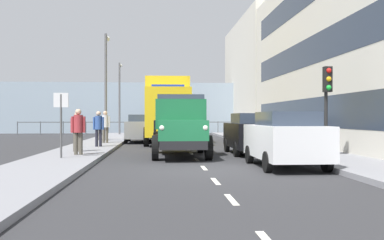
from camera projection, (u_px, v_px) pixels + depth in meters
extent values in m
plane|color=#2D2D30|center=(188.00, 150.00, 20.35)|extent=(80.00, 80.00, 0.00)
cube|color=gray|center=(286.00, 148.00, 20.71)|extent=(2.52, 38.95, 0.15)
cube|color=gray|center=(87.00, 149.00, 20.00)|extent=(2.52, 38.95, 0.15)
cube|color=silver|center=(231.00, 199.00, 8.06)|extent=(0.12, 1.10, 0.01)
cube|color=silver|center=(216.00, 181.00, 10.36)|extent=(0.12, 1.10, 0.01)
cube|color=silver|center=(204.00, 168.00, 13.09)|extent=(0.12, 1.10, 0.01)
cube|color=silver|center=(197.00, 159.00, 15.74)|extent=(0.12, 1.10, 0.01)
cube|color=silver|center=(191.00, 153.00, 18.44)|extent=(0.12, 1.10, 0.01)
cube|color=silver|center=(188.00, 149.00, 20.70)|extent=(0.12, 1.10, 0.01)
cube|color=silver|center=(185.00, 146.00, 23.29)|extent=(0.12, 1.10, 0.01)
cube|color=silver|center=(182.00, 143.00, 25.75)|extent=(0.12, 1.10, 0.01)
cube|color=silver|center=(180.00, 141.00, 28.44)|extent=(0.12, 1.10, 0.01)
cube|color=silver|center=(179.00, 139.00, 30.67)|extent=(0.12, 1.10, 0.01)
cube|color=silver|center=(177.00, 137.00, 33.27)|extent=(0.12, 1.10, 0.01)
cube|color=silver|center=(176.00, 136.00, 35.61)|extent=(0.12, 1.10, 0.01)
cube|color=beige|center=(367.00, 54.00, 22.39)|extent=(6.97, 20.97, 9.74)
cube|color=#2D3847|center=(303.00, 113.00, 22.15)|extent=(0.08, 17.83, 1.40)
cube|color=#2D3847|center=(303.00, 55.00, 22.14)|extent=(0.08, 17.83, 1.40)
cube|color=beige|center=(274.00, 78.00, 40.80)|extent=(6.97, 15.38, 10.61)
cube|color=#8C9EAD|center=(173.00, 108.00, 42.75)|extent=(80.00, 0.80, 5.00)
cylinder|color=#4C5156|center=(324.00, 128.00, 40.22)|extent=(0.08, 0.08, 1.20)
cylinder|color=#4C5156|center=(303.00, 128.00, 40.07)|extent=(0.08, 0.08, 1.20)
cylinder|color=#4C5156|center=(282.00, 128.00, 39.92)|extent=(0.08, 0.08, 1.20)
cylinder|color=#4C5156|center=(261.00, 128.00, 39.77)|extent=(0.08, 0.08, 1.20)
cylinder|color=#4C5156|center=(239.00, 128.00, 39.62)|extent=(0.08, 0.08, 1.20)
cylinder|color=#4C5156|center=(218.00, 128.00, 39.47)|extent=(0.08, 0.08, 1.20)
cylinder|color=#4C5156|center=(196.00, 128.00, 39.32)|extent=(0.08, 0.08, 1.20)
cylinder|color=#4C5156|center=(175.00, 128.00, 39.17)|extent=(0.08, 0.08, 1.20)
cylinder|color=#4C5156|center=(153.00, 128.00, 39.02)|extent=(0.08, 0.08, 1.20)
cylinder|color=#4C5156|center=(131.00, 128.00, 38.87)|extent=(0.08, 0.08, 1.20)
cylinder|color=#4C5156|center=(108.00, 128.00, 38.73)|extent=(0.08, 0.08, 1.20)
cylinder|color=#4C5156|center=(86.00, 128.00, 38.58)|extent=(0.08, 0.08, 1.20)
cylinder|color=#4C5156|center=(63.00, 128.00, 38.43)|extent=(0.08, 0.08, 1.20)
cylinder|color=#4C5156|center=(40.00, 128.00, 38.28)|extent=(0.08, 0.08, 1.20)
cylinder|color=#4C5156|center=(17.00, 128.00, 38.13)|extent=(0.08, 0.08, 1.20)
cube|color=#4C5156|center=(175.00, 122.00, 39.17)|extent=(28.00, 0.08, 0.08)
cube|color=black|center=(180.00, 141.00, 17.17)|extent=(1.64, 5.60, 0.30)
cube|color=#196038|center=(182.00, 130.00, 15.32)|extent=(1.72, 1.90, 0.70)
cube|color=silver|center=(184.00, 132.00, 14.43)|extent=(1.16, 0.08, 0.56)
sphere|color=white|center=(205.00, 128.00, 14.48)|extent=(0.20, 0.20, 0.20)
sphere|color=white|center=(162.00, 128.00, 14.37)|extent=(0.20, 0.20, 0.20)
cube|color=#196038|center=(180.00, 114.00, 16.83)|extent=(1.93, 1.34, 1.15)
cube|color=#2D3847|center=(180.00, 102.00, 16.83)|extent=(1.78, 1.23, 0.56)
cube|color=#2D2319|center=(178.00, 134.00, 18.51)|extent=(2.10, 2.80, 0.16)
cube|color=black|center=(202.00, 127.00, 18.58)|extent=(0.08, 2.80, 0.56)
cube|color=black|center=(155.00, 127.00, 18.43)|extent=(0.08, 2.80, 0.56)
cylinder|color=black|center=(209.00, 148.00, 15.57)|extent=(0.24, 0.90, 0.90)
cylinder|color=black|center=(155.00, 148.00, 15.42)|extent=(0.24, 0.90, 0.90)
cylinder|color=black|center=(200.00, 142.00, 18.78)|extent=(0.24, 0.90, 0.90)
cylinder|color=black|center=(156.00, 143.00, 18.63)|extent=(0.24, 0.90, 0.90)
cube|color=gold|center=(168.00, 112.00, 22.79)|extent=(2.40, 2.21, 2.60)
cube|color=#2D3847|center=(168.00, 102.00, 22.78)|extent=(2.20, 2.04, 0.80)
cube|color=#1933B2|center=(168.00, 86.00, 22.78)|extent=(1.75, 0.20, 0.16)
cube|color=gold|center=(167.00, 104.00, 26.77)|extent=(2.50, 5.95, 3.00)
cube|color=black|center=(167.00, 131.00, 25.84)|extent=(2.00, 8.07, 0.36)
cylinder|color=black|center=(189.00, 137.00, 22.96)|extent=(0.28, 1.04, 1.04)
cylinder|color=black|center=(146.00, 137.00, 22.79)|extent=(0.28, 1.04, 1.04)
cylinder|color=black|center=(185.00, 134.00, 26.57)|extent=(0.28, 1.04, 1.04)
cylinder|color=black|center=(148.00, 134.00, 26.39)|extent=(0.28, 1.04, 1.04)
cylinder|color=black|center=(184.00, 133.00, 28.69)|extent=(0.28, 1.04, 1.04)
cylinder|color=black|center=(149.00, 133.00, 28.51)|extent=(0.28, 1.04, 1.04)
cube|color=white|center=(285.00, 142.00, 13.28)|extent=(1.80, 3.97, 1.00)
cube|color=#2D3847|center=(287.00, 119.00, 13.08)|extent=(1.48, 2.18, 0.42)
cylinder|color=black|center=(249.00, 154.00, 14.45)|extent=(0.18, 0.60, 0.60)
cylinder|color=black|center=(299.00, 154.00, 14.58)|extent=(0.18, 0.60, 0.60)
cylinder|color=black|center=(268.00, 162.00, 12.00)|extent=(0.18, 0.60, 0.60)
cylinder|color=black|center=(327.00, 161.00, 12.13)|extent=(0.18, 0.60, 0.60)
cube|color=black|center=(252.00, 135.00, 18.09)|extent=(1.82, 3.91, 1.00)
cube|color=#2D3847|center=(253.00, 118.00, 17.89)|extent=(1.49, 2.15, 0.42)
cylinder|color=black|center=(227.00, 145.00, 19.24)|extent=(0.18, 0.60, 0.60)
cylinder|color=black|center=(265.00, 145.00, 19.37)|extent=(0.18, 0.60, 0.60)
cylinder|color=black|center=(236.00, 149.00, 16.82)|extent=(0.18, 0.60, 0.60)
cylinder|color=black|center=(280.00, 149.00, 16.95)|extent=(0.18, 0.60, 0.60)
cube|color=slate|center=(141.00, 130.00, 26.56)|extent=(1.70, 4.24, 1.00)
cube|color=#2D3847|center=(141.00, 118.00, 26.76)|extent=(1.40, 2.33, 0.42)
cylinder|color=black|center=(154.00, 139.00, 25.31)|extent=(0.18, 0.60, 0.60)
cylinder|color=black|center=(126.00, 139.00, 25.19)|extent=(0.18, 0.60, 0.60)
cylinder|color=black|center=(154.00, 137.00, 27.93)|extent=(0.18, 0.60, 0.60)
cylinder|color=black|center=(129.00, 137.00, 27.81)|extent=(0.18, 0.60, 0.60)
cube|color=#B7BABF|center=(144.00, 127.00, 32.60)|extent=(1.81, 4.44, 1.00)
cube|color=#2D3847|center=(144.00, 118.00, 32.79)|extent=(1.48, 2.44, 0.42)
cylinder|color=black|center=(155.00, 135.00, 31.29)|extent=(0.18, 0.60, 0.60)
cylinder|color=black|center=(132.00, 135.00, 31.16)|extent=(0.18, 0.60, 0.60)
cylinder|color=black|center=(156.00, 133.00, 34.04)|extent=(0.18, 0.60, 0.60)
cylinder|color=black|center=(134.00, 133.00, 33.91)|extent=(0.18, 0.60, 0.60)
cube|color=navy|center=(147.00, 126.00, 38.53)|extent=(1.85, 4.09, 1.00)
cube|color=#2D3847|center=(147.00, 118.00, 38.73)|extent=(1.52, 2.25, 0.42)
cylinder|color=black|center=(156.00, 132.00, 37.34)|extent=(0.18, 0.60, 0.60)
cylinder|color=black|center=(136.00, 132.00, 37.20)|extent=(0.18, 0.60, 0.60)
cylinder|color=black|center=(157.00, 131.00, 39.87)|extent=(0.18, 0.60, 0.60)
cylinder|color=black|center=(138.00, 131.00, 39.73)|extent=(0.18, 0.60, 0.60)
cylinder|color=#4C473D|center=(81.00, 144.00, 16.04)|extent=(0.14, 0.14, 0.83)
cylinder|color=#4C473D|center=(76.00, 144.00, 16.02)|extent=(0.14, 0.14, 0.83)
cylinder|color=maroon|center=(78.00, 124.00, 16.02)|extent=(0.34, 0.34, 0.66)
cylinder|color=maroon|center=(84.00, 125.00, 16.04)|extent=(0.09, 0.09, 0.61)
cylinder|color=maroon|center=(72.00, 125.00, 16.01)|extent=(0.09, 0.09, 0.61)
sphere|color=tan|center=(78.00, 112.00, 16.02)|extent=(0.23, 0.23, 0.23)
cylinder|color=#4C473D|center=(79.00, 142.00, 17.54)|extent=(0.14, 0.14, 0.79)
cylinder|color=#4C473D|center=(75.00, 142.00, 17.53)|extent=(0.14, 0.14, 0.79)
cylinder|color=maroon|center=(77.00, 125.00, 17.53)|extent=(0.34, 0.34, 0.62)
cylinder|color=maroon|center=(83.00, 125.00, 17.54)|extent=(0.09, 0.09, 0.57)
cylinder|color=maroon|center=(72.00, 125.00, 17.51)|extent=(0.09, 0.09, 0.57)
sphere|color=tan|center=(77.00, 114.00, 17.53)|extent=(0.21, 0.21, 0.21)
cylinder|color=black|center=(100.00, 138.00, 20.55)|extent=(0.14, 0.14, 0.82)
cylinder|color=black|center=(97.00, 138.00, 20.54)|extent=(0.14, 0.14, 0.82)
cylinder|color=#2D4C8C|center=(99.00, 123.00, 20.54)|extent=(0.34, 0.34, 0.65)
cylinder|color=#2D4C8C|center=(103.00, 123.00, 20.56)|extent=(0.09, 0.09, 0.60)
cylinder|color=#2D4C8C|center=(94.00, 123.00, 20.53)|extent=(0.09, 0.09, 0.60)
sphere|color=tan|center=(99.00, 114.00, 20.54)|extent=(0.22, 0.22, 0.22)
cylinder|color=#4C473D|center=(107.00, 135.00, 23.63)|extent=(0.14, 0.14, 0.85)
cylinder|color=#4C473D|center=(104.00, 135.00, 23.61)|extent=(0.14, 0.14, 0.85)
cylinder|color=silver|center=(105.00, 121.00, 23.62)|extent=(0.34, 0.34, 0.67)
cylinder|color=silver|center=(109.00, 122.00, 23.63)|extent=(0.09, 0.09, 0.62)
cylinder|color=silver|center=(101.00, 122.00, 23.60)|extent=(0.09, 0.09, 0.62)
sphere|color=tan|center=(105.00, 113.00, 23.61)|extent=(0.23, 0.23, 0.23)
cylinder|color=#4C473D|center=(100.00, 134.00, 26.52)|extent=(0.14, 0.14, 0.79)
cylinder|color=#4C473D|center=(97.00, 134.00, 26.50)|extent=(0.14, 0.14, 0.79)
cylinder|color=black|center=(98.00, 122.00, 26.51)|extent=(0.34, 0.34, 0.63)
cylinder|color=black|center=(102.00, 123.00, 26.52)|extent=(0.09, 0.09, 0.58)
cylinder|color=black|center=(94.00, 123.00, 26.49)|extent=(0.09, 0.09, 0.58)
sphere|color=tan|center=(98.00, 115.00, 26.50)|extent=(0.21, 0.21, 0.21)
cylinder|color=black|center=(326.00, 112.00, 15.32)|extent=(0.12, 0.12, 3.20)
cube|color=black|center=(327.00, 79.00, 15.18)|extent=(0.28, 0.24, 0.90)
sphere|color=red|center=(329.00, 70.00, 15.05)|extent=(0.18, 0.18, 0.18)
sphere|color=orange|center=(329.00, 79.00, 15.06)|extent=(0.18, 0.18, 0.18)
sphere|color=green|center=(329.00, 88.00, 15.06)|extent=(0.18, 0.18, 0.18)
cylinder|color=#59595B|center=(106.00, 87.00, 26.25)|extent=(0.16, 0.16, 6.54)
cylinder|color=#59595B|center=(107.00, 37.00, 26.68)|extent=(0.10, 0.90, 0.10)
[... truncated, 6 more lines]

